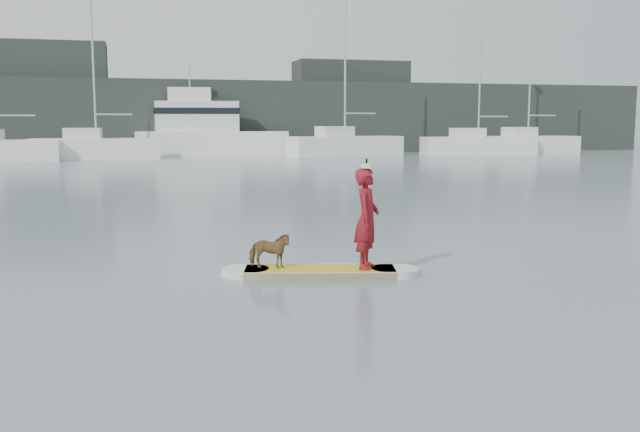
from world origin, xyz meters
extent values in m
plane|color=slate|center=(0.00, 0.00, 0.00)|extent=(140.00, 140.00, 0.00)
cube|color=gold|center=(1.90, 3.04, 0.06)|extent=(2.62, 1.37, 0.12)
cylinder|color=silver|center=(0.69, 3.34, 0.06)|extent=(0.80, 0.80, 0.12)
cylinder|color=silver|center=(3.12, 2.75, 0.06)|extent=(0.80, 0.80, 0.12)
cube|color=silver|center=(1.99, 3.40, 0.06)|extent=(2.44, 0.65, 0.12)
cube|color=silver|center=(1.82, 2.68, 0.06)|extent=(2.44, 0.65, 0.12)
imported|color=maroon|center=(2.66, 2.86, 0.96)|extent=(0.64, 0.73, 1.67)
cylinder|color=silver|center=(2.66, 2.86, 1.83)|extent=(0.22, 0.22, 0.07)
imported|color=brown|center=(1.08, 3.24, 0.42)|extent=(0.78, 0.55, 0.60)
cylinder|color=black|center=(2.74, 3.18, 1.00)|extent=(0.10, 0.30, 1.89)
cube|color=black|center=(2.74, 3.18, 0.10)|extent=(0.10, 0.04, 0.32)
cylinder|color=#B7B7BC|center=(-8.64, 43.37, 3.03)|extent=(2.43, 0.12, 0.10)
cube|color=white|center=(-3.61, 44.24, 0.73)|extent=(8.87, 3.07, 1.46)
cube|color=silver|center=(-4.48, 44.27, 1.83)|extent=(2.53, 2.00, 0.73)
cylinder|color=#B7B7BC|center=(-3.61, 44.24, 7.09)|extent=(0.15, 0.15, 11.26)
cylinder|color=#B7B7BC|center=(-2.36, 44.18, 3.13)|extent=(2.51, 0.21, 0.10)
cube|color=white|center=(14.50, 43.97, 0.76)|extent=(9.06, 4.27, 1.52)
cube|color=silver|center=(13.64, 43.82, 1.90)|extent=(2.74, 2.37, 0.76)
cylinder|color=#B7B7BC|center=(14.50, 43.97, 7.07)|extent=(0.15, 0.15, 11.09)
cylinder|color=#B7B7BC|center=(15.79, 44.19, 3.26)|extent=(2.59, 0.55, 0.11)
cube|color=white|center=(25.75, 44.21, 0.71)|extent=(9.21, 3.74, 1.42)
cube|color=silver|center=(24.86, 44.33, 1.78)|extent=(2.72, 2.15, 0.71)
cylinder|color=#B7B7BC|center=(25.75, 44.21, 7.32)|extent=(0.14, 0.14, 11.79)
cylinder|color=#B7B7BC|center=(26.96, 44.06, 3.05)|extent=(2.43, 0.41, 0.10)
cube|color=white|center=(4.95, 47.79, 0.94)|extent=(11.86, 5.00, 1.88)
cube|color=silver|center=(3.81, 47.93, 3.03)|extent=(6.64, 3.63, 2.30)
cube|color=silver|center=(3.24, 48.01, 4.70)|extent=(3.44, 2.35, 1.05)
cube|color=black|center=(3.81, 47.93, 3.45)|extent=(6.76, 3.72, 0.47)
cylinder|color=#B7B7BC|center=(3.24, 48.01, 6.06)|extent=(0.10, 0.10, 1.67)
cube|color=black|center=(0.00, 53.00, 3.00)|extent=(90.00, 6.00, 6.00)
cube|color=black|center=(-10.00, 54.00, 4.50)|extent=(14.00, 4.00, 9.00)
cube|color=black|center=(18.00, 54.00, 4.00)|extent=(10.00, 4.00, 8.00)
cube|color=white|center=(30.28, 44.30, 0.73)|extent=(8.23, 2.91, 1.47)
cube|color=silver|center=(29.46, 44.28, 1.84)|extent=(2.33, 1.96, 0.73)
cylinder|color=#B7B7BC|center=(30.28, 44.30, 6.34)|extent=(0.15, 0.15, 9.74)
cylinder|color=#B7B7BC|center=(31.54, 44.33, 3.15)|extent=(2.52, 0.16, 0.10)
camera|label=1|loc=(-1.04, -8.27, 2.53)|focal=40.00mm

